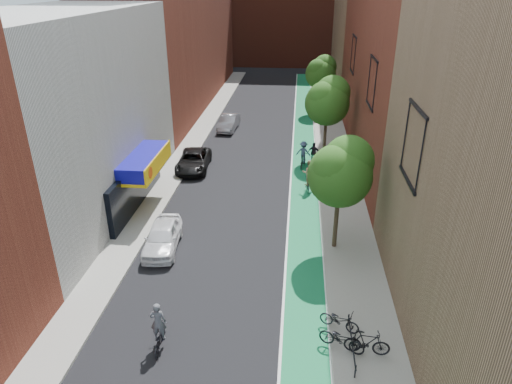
% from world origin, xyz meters
% --- Properties ---
extents(bike_lane, '(2.00, 68.00, 0.01)m').
position_xyz_m(bike_lane, '(4.00, 26.00, 0.01)').
color(bike_lane, '#126A49').
rests_on(bike_lane, ground).
extents(sidewalk_left, '(2.00, 68.00, 0.15)m').
position_xyz_m(sidewalk_left, '(-6.00, 26.00, 0.07)').
color(sidewalk_left, gray).
rests_on(sidewalk_left, ground).
extents(sidewalk_right, '(3.00, 68.00, 0.15)m').
position_xyz_m(sidewalk_right, '(6.50, 26.00, 0.07)').
color(sidewalk_right, gray).
rests_on(sidewalk_right, ground).
extents(building_left_white, '(8.00, 20.00, 12.00)m').
position_xyz_m(building_left_white, '(-11.00, 14.00, 6.00)').
color(building_left_white, silver).
rests_on(building_left_white, ground).
extents(building_left_far_red, '(8.00, 36.00, 22.00)m').
position_xyz_m(building_left_far_red, '(-11.00, 42.00, 11.00)').
color(building_left_far_red, maroon).
rests_on(building_left_far_red, ground).
extents(building_right_mid_red, '(8.00, 28.00, 22.00)m').
position_xyz_m(building_right_mid_red, '(12.00, 26.00, 11.00)').
color(building_right_mid_red, maroon).
rests_on(building_right_mid_red, ground).
extents(building_right_far_tan, '(8.00, 20.00, 18.00)m').
position_xyz_m(building_right_far_tan, '(12.00, 50.00, 9.00)').
color(building_right_far_tan, '#8C6B4C').
rests_on(building_right_far_tan, ground).
extents(building_far_closure, '(30.00, 14.00, 20.00)m').
position_xyz_m(building_far_closure, '(0.00, 72.00, 10.00)').
color(building_far_closure, maroon).
rests_on(building_far_closure, ground).
extents(tree_near, '(3.40, 3.36, 6.42)m').
position_xyz_m(tree_near, '(5.65, 10.02, 4.66)').
color(tree_near, '#332619').
rests_on(tree_near, ground).
extents(tree_mid, '(3.55, 3.53, 6.74)m').
position_xyz_m(tree_mid, '(5.65, 24.02, 4.89)').
color(tree_mid, '#332619').
rests_on(tree_mid, ground).
extents(tree_far, '(3.30, 3.25, 6.21)m').
position_xyz_m(tree_far, '(5.65, 38.02, 4.50)').
color(tree_far, '#332619').
rests_on(tree_far, ground).
extents(parked_car_white, '(2.11, 4.46, 1.47)m').
position_xyz_m(parked_car_white, '(-3.80, 9.12, 0.74)').
color(parked_car_white, white).
rests_on(parked_car_white, ground).
extents(parked_car_black, '(2.57, 5.12, 1.39)m').
position_xyz_m(parked_car_black, '(-4.60, 20.62, 0.70)').
color(parked_car_black, black).
rests_on(parked_car_black, ground).
extents(parked_car_silver, '(1.82, 4.50, 1.45)m').
position_xyz_m(parked_car_silver, '(-3.37, 30.94, 0.73)').
color(parked_car_silver, gray).
rests_on(parked_car_silver, ground).
extents(cyclist_lead, '(0.71, 1.73, 2.11)m').
position_xyz_m(cyclist_lead, '(-1.89, 1.82, 0.72)').
color(cyclist_lead, black).
rests_on(cyclist_lead, ground).
extents(cyclist_lane_near, '(0.93, 1.59, 2.22)m').
position_xyz_m(cyclist_lane_near, '(4.25, 17.57, 1.00)').
color(cyclist_lane_near, black).
rests_on(cyclist_lane_near, ground).
extents(cyclist_lane_mid, '(1.01, 1.76, 1.97)m').
position_xyz_m(cyclist_lane_mid, '(4.70, 21.97, 0.74)').
color(cyclist_lane_mid, black).
rests_on(cyclist_lane_mid, ground).
extents(cyclist_lane_far, '(1.23, 1.88, 2.09)m').
position_xyz_m(cyclist_lane_far, '(3.89, 21.86, 0.92)').
color(cyclist_lane_far, black).
rests_on(cyclist_lane_far, ground).
extents(parked_bike_near, '(1.99, 1.34, 0.99)m').
position_xyz_m(parked_bike_near, '(5.40, 2.24, 0.65)').
color(parked_bike_near, black).
rests_on(parked_bike_near, sidewalk_right).
extents(parked_bike_mid, '(1.84, 0.68, 1.08)m').
position_xyz_m(parked_bike_mid, '(6.36, 2.06, 0.69)').
color(parked_bike_mid, black).
rests_on(parked_bike_mid, sidewalk_right).
extents(parked_bike_far, '(1.83, 1.24, 0.91)m').
position_xyz_m(parked_bike_far, '(5.40, 3.38, 0.61)').
color(parked_bike_far, black).
rests_on(parked_bike_far, sidewalk_right).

